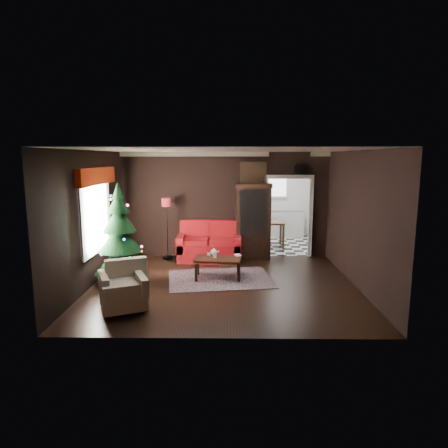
{
  "coord_description": "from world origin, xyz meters",
  "views": [
    {
      "loc": [
        0.12,
        -7.98,
        2.65
      ],
      "look_at": [
        0.0,
        0.9,
        1.15
      ],
      "focal_mm": 31.57,
      "sensor_mm": 36.0,
      "label": 1
    }
  ],
  "objects_px": {
    "coffee_table": "(218,268)",
    "kitchen_table": "(272,234)",
    "floor_lamp": "(167,229)",
    "wall_clock": "(299,168)",
    "loveseat": "(209,241)",
    "armchair": "(123,285)",
    "curio_cabinet": "(253,223)",
    "christmas_tree": "(120,235)",
    "teapot": "(214,252)"
  },
  "relations": [
    {
      "from": "curio_cabinet",
      "to": "floor_lamp",
      "type": "xyz_separation_m",
      "value": [
        -2.25,
        -0.22,
        -0.12
      ]
    },
    {
      "from": "floor_lamp",
      "to": "teapot",
      "type": "distance_m",
      "value": 1.89
    },
    {
      "from": "curio_cabinet",
      "to": "teapot",
      "type": "bearing_deg",
      "value": -121.65
    },
    {
      "from": "armchair",
      "to": "teapot",
      "type": "xyz_separation_m",
      "value": [
        1.51,
        2.11,
        0.08
      ]
    },
    {
      "from": "loveseat",
      "to": "floor_lamp",
      "type": "relative_size",
      "value": 1.08
    },
    {
      "from": "christmas_tree",
      "to": "kitchen_table",
      "type": "relative_size",
      "value": 2.76
    },
    {
      "from": "christmas_tree",
      "to": "coffee_table",
      "type": "relative_size",
      "value": 2.07
    },
    {
      "from": "christmas_tree",
      "to": "kitchen_table",
      "type": "xyz_separation_m",
      "value": [
        3.58,
        3.61,
        -0.68
      ]
    },
    {
      "from": "coffee_table",
      "to": "armchair",
      "type": "bearing_deg",
      "value": -130.72
    },
    {
      "from": "armchair",
      "to": "curio_cabinet",
      "type": "bearing_deg",
      "value": 32.24
    },
    {
      "from": "christmas_tree",
      "to": "kitchen_table",
      "type": "height_order",
      "value": "christmas_tree"
    },
    {
      "from": "coffee_table",
      "to": "kitchen_table",
      "type": "height_order",
      "value": "kitchen_table"
    },
    {
      "from": "loveseat",
      "to": "armchair",
      "type": "xyz_separation_m",
      "value": [
        -1.34,
        -3.47,
        -0.04
      ]
    },
    {
      "from": "floor_lamp",
      "to": "armchair",
      "type": "bearing_deg",
      "value": -93.95
    },
    {
      "from": "coffee_table",
      "to": "christmas_tree",
      "type": "bearing_deg",
      "value": -170.23
    },
    {
      "from": "christmas_tree",
      "to": "wall_clock",
      "type": "distance_m",
      "value": 4.94
    },
    {
      "from": "floor_lamp",
      "to": "wall_clock",
      "type": "bearing_deg",
      "value": 6.61
    },
    {
      "from": "loveseat",
      "to": "christmas_tree",
      "type": "xyz_separation_m",
      "value": [
        -1.78,
        -1.96,
        0.55
      ]
    },
    {
      "from": "wall_clock",
      "to": "loveseat",
      "type": "bearing_deg",
      "value": -170.34
    },
    {
      "from": "teapot",
      "to": "kitchen_table",
      "type": "relative_size",
      "value": 0.23
    },
    {
      "from": "coffee_table",
      "to": "curio_cabinet",
      "type": "bearing_deg",
      "value": 64.22
    },
    {
      "from": "teapot",
      "to": "kitchen_table",
      "type": "height_order",
      "value": "kitchen_table"
    },
    {
      "from": "coffee_table",
      "to": "teapot",
      "type": "distance_m",
      "value": 0.4
    },
    {
      "from": "curio_cabinet",
      "to": "christmas_tree",
      "type": "xyz_separation_m",
      "value": [
        -2.93,
        -2.18,
        0.1
      ]
    },
    {
      "from": "loveseat",
      "to": "curio_cabinet",
      "type": "height_order",
      "value": "curio_cabinet"
    },
    {
      "from": "coffee_table",
      "to": "kitchen_table",
      "type": "bearing_deg",
      "value": 64.81
    },
    {
      "from": "christmas_tree",
      "to": "coffee_table",
      "type": "xyz_separation_m",
      "value": [
        2.05,
        0.35,
        -0.81
      ]
    },
    {
      "from": "christmas_tree",
      "to": "armchair",
      "type": "bearing_deg",
      "value": -73.73
    },
    {
      "from": "floor_lamp",
      "to": "christmas_tree",
      "type": "bearing_deg",
      "value": -109.18
    },
    {
      "from": "curio_cabinet",
      "to": "kitchen_table",
      "type": "xyz_separation_m",
      "value": [
        0.65,
        1.43,
        -0.57
      ]
    },
    {
      "from": "floor_lamp",
      "to": "coffee_table",
      "type": "height_order",
      "value": "floor_lamp"
    },
    {
      "from": "armchair",
      "to": "teapot",
      "type": "distance_m",
      "value": 2.59
    },
    {
      "from": "armchair",
      "to": "wall_clock",
      "type": "distance_m",
      "value": 5.68
    },
    {
      "from": "teapot",
      "to": "kitchen_table",
      "type": "xyz_separation_m",
      "value": [
        1.63,
        3.02,
        -0.17
      ]
    },
    {
      "from": "floor_lamp",
      "to": "teapot",
      "type": "bearing_deg",
      "value": -47.1
    },
    {
      "from": "armchair",
      "to": "kitchen_table",
      "type": "bearing_deg",
      "value": 34.72
    },
    {
      "from": "armchair",
      "to": "coffee_table",
      "type": "relative_size",
      "value": 0.8
    },
    {
      "from": "loveseat",
      "to": "kitchen_table",
      "type": "distance_m",
      "value": 2.45
    },
    {
      "from": "curio_cabinet",
      "to": "wall_clock",
      "type": "relative_size",
      "value": 5.94
    },
    {
      "from": "kitchen_table",
      "to": "curio_cabinet",
      "type": "bearing_deg",
      "value": -114.44
    },
    {
      "from": "floor_lamp",
      "to": "wall_clock",
      "type": "relative_size",
      "value": 4.94
    },
    {
      "from": "wall_clock",
      "to": "kitchen_table",
      "type": "xyz_separation_m",
      "value": [
        -0.55,
        1.25,
        -2.0
      ]
    },
    {
      "from": "loveseat",
      "to": "armchair",
      "type": "bearing_deg",
      "value": -111.08
    },
    {
      "from": "loveseat",
      "to": "teapot",
      "type": "xyz_separation_m",
      "value": [
        0.17,
        -1.37,
        0.04
      ]
    },
    {
      "from": "wall_clock",
      "to": "armchair",
      "type": "bearing_deg",
      "value": -133.6
    },
    {
      "from": "coffee_table",
      "to": "wall_clock",
      "type": "height_order",
      "value": "wall_clock"
    },
    {
      "from": "armchair",
      "to": "kitchen_table",
      "type": "relative_size",
      "value": 1.06
    },
    {
      "from": "loveseat",
      "to": "armchair",
      "type": "relative_size",
      "value": 2.14
    },
    {
      "from": "floor_lamp",
      "to": "kitchen_table",
      "type": "relative_size",
      "value": 2.11
    },
    {
      "from": "floor_lamp",
      "to": "wall_clock",
      "type": "xyz_separation_m",
      "value": [
        3.45,
        0.4,
        1.55
      ]
    }
  ]
}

